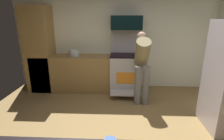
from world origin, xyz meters
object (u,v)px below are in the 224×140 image
Objects in this scene: oven_range at (125,71)px; microwave at (126,23)px; person_cook at (142,63)px; stock_pot at (74,53)px.

oven_range is 1.20m from microwave.
microwave is (0.00, 0.09, 1.20)m from oven_range.
person_cook is 5.94× the size of stock_pot.
microwave is 1.48m from stock_pot.
oven_range is at bearing -90.00° from microwave.
microwave is at bearing 3.54° from stock_pot.
person_cook is at bearing -62.18° from oven_range.
person_cook reaches higher than stock_pot.
oven_range is 2.08× the size of microwave.
oven_range reaches higher than stock_pot.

